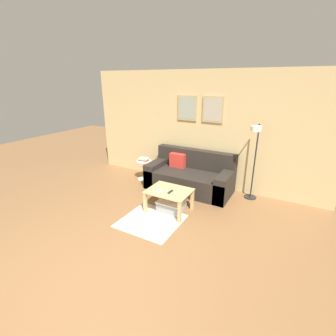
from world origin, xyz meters
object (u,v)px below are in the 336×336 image
(couch, at_px, (190,177))
(side_table, at_px, (144,168))
(storage_bin, at_px, (171,205))
(floor_lamp, at_px, (254,152))
(coffee_table, at_px, (169,194))
(book_stack, at_px, (144,159))
(cell_phone, at_px, (159,191))
(remote_control, at_px, (170,192))

(couch, relative_size, side_table, 3.87)
(storage_bin, distance_m, floor_lamp, 1.87)
(coffee_table, height_order, side_table, side_table)
(couch, distance_m, book_stack, 1.25)
(floor_lamp, distance_m, cell_phone, 1.95)
(floor_lamp, height_order, remote_control, floor_lamp)
(cell_phone, bearing_deg, remote_control, 2.87)
(side_table, distance_m, remote_control, 1.75)
(floor_lamp, distance_m, remote_control, 1.77)
(storage_bin, distance_m, book_stack, 1.73)
(floor_lamp, height_order, cell_phone, floor_lamp)
(coffee_table, relative_size, floor_lamp, 0.50)
(storage_bin, xyz_separation_m, side_table, (-1.31, 1.01, 0.19))
(remote_control, bearing_deg, floor_lamp, 46.88)
(couch, height_order, coffee_table, couch)
(couch, bearing_deg, remote_control, -83.61)
(storage_bin, xyz_separation_m, book_stack, (-1.32, 1.03, 0.42))
(couch, relative_size, cell_phone, 13.32)
(couch, xyz_separation_m, side_table, (-1.21, -0.02, -0.00))
(coffee_table, bearing_deg, couch, 93.60)
(coffee_table, bearing_deg, storage_bin, 54.30)
(couch, height_order, side_table, couch)
(side_table, bearing_deg, floor_lamp, 1.56)
(book_stack, bearing_deg, couch, 0.45)
(storage_bin, bearing_deg, cell_phone, -141.18)
(coffee_table, relative_size, book_stack, 3.20)
(couch, xyz_separation_m, cell_phone, (-0.08, -1.18, 0.13))
(floor_lamp, bearing_deg, book_stack, -178.79)
(remote_control, bearing_deg, coffee_table, 137.40)
(cell_phone, bearing_deg, storage_bin, 29.70)
(coffee_table, relative_size, remote_control, 5.23)
(book_stack, bearing_deg, coffee_table, -39.57)
(side_table, bearing_deg, book_stack, 130.47)
(coffee_table, distance_m, book_stack, 1.69)
(side_table, bearing_deg, couch, 1.17)
(storage_bin, distance_m, remote_control, 0.34)
(floor_lamp, relative_size, book_stack, 6.36)
(book_stack, bearing_deg, remote_control, -39.79)
(coffee_table, bearing_deg, cell_phone, -145.49)
(couch, bearing_deg, book_stack, -179.55)
(cell_phone, bearing_deg, side_table, 125.29)
(side_table, height_order, cell_phone, side_table)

